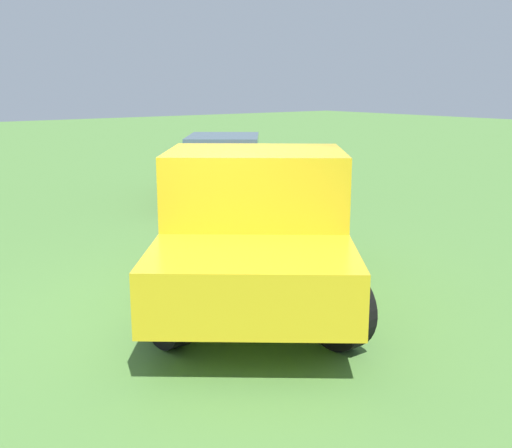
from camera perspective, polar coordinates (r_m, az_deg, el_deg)
ground_plane at (r=7.37m, az=-3.76°, el=-7.59°), size 80.00×80.00×0.00m
pickup_truck at (r=7.38m, az=-0.02°, el=0.22°), size 5.10×4.64×1.83m
sedan_near at (r=14.21m, az=-2.95°, el=5.04°), size 4.81×4.32×1.45m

